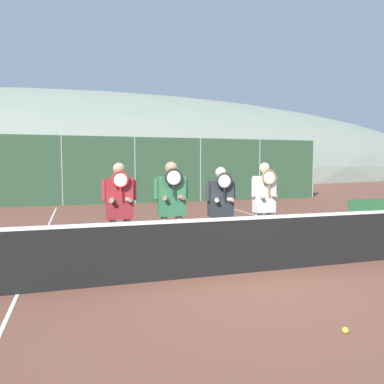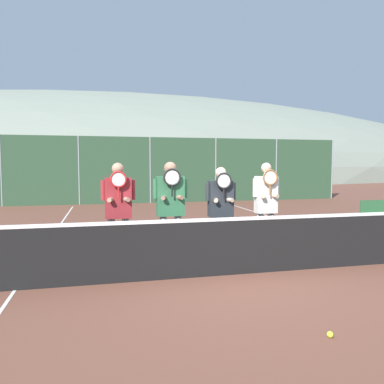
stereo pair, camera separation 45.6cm
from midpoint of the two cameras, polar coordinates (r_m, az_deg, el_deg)
ground_plane at (r=6.45m, az=9.30°, el=-12.27°), size 120.00×120.00×0.00m
hill_distant at (r=62.02m, az=-11.26°, el=2.50°), size 121.87×67.71×23.70m
clubhouse_building at (r=26.18m, az=-11.51°, el=4.00°), size 14.27×5.50×3.44m
fence_back at (r=17.67m, az=-5.64°, el=3.33°), size 19.37×0.06×3.09m
tennis_net at (r=6.33m, az=9.36°, el=-7.96°), size 9.32×0.09×1.06m
court_line_left_sideline at (r=8.95m, az=-20.10°, el=-7.77°), size 0.05×16.00×0.01m
court_line_right_sideline at (r=10.66m, az=20.36°, el=-5.87°), size 0.05×16.00×0.01m
player_leftmost at (r=6.59m, az=-9.23°, el=-2.23°), size 0.59×0.34×1.86m
player_center_left at (r=6.75m, az=-1.38°, el=-1.72°), size 0.63×0.34×1.87m
player_center_right at (r=7.02m, az=6.27°, el=-2.16°), size 0.59×0.34×1.77m
player_rightmost at (r=7.38m, az=12.95°, el=-1.70°), size 0.54×0.34×1.86m
car_far_left at (r=20.95m, az=-23.73°, el=1.40°), size 4.55×1.95×1.79m
car_left_of_center at (r=20.61m, az=-9.70°, el=1.63°), size 4.03×2.06×1.77m
car_center at (r=21.71m, az=3.57°, el=1.85°), size 4.40×2.09×1.80m
tennis_ball_on_court at (r=4.55m, az=23.19°, el=-19.37°), size 0.07×0.07×0.07m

